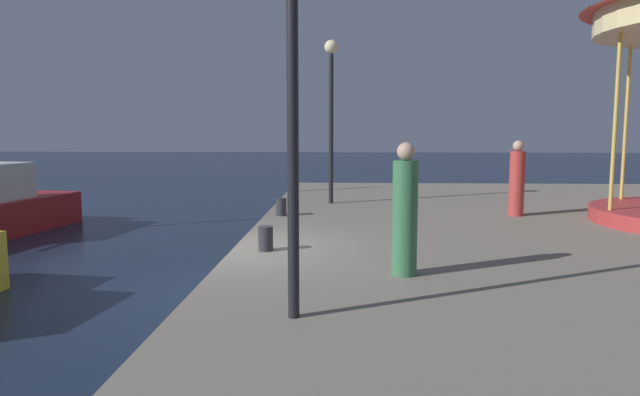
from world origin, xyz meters
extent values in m
plane|color=#162338|center=(0.00, 0.00, 0.00)|extent=(120.00, 120.00, 0.00)
cube|color=gray|center=(6.63, 0.00, 0.40)|extent=(13.27, 23.50, 0.80)
cylinder|color=gold|center=(8.44, 4.66, 2.89)|extent=(0.08, 0.08, 3.58)
cylinder|color=gold|center=(7.32, 2.73, 2.89)|extent=(0.08, 0.08, 3.58)
cylinder|color=black|center=(1.33, -3.53, 2.79)|extent=(0.12, 0.12, 3.98)
cylinder|color=black|center=(1.46, 5.88, 2.74)|extent=(0.12, 0.12, 3.89)
sphere|color=#F9E5B2|center=(1.46, 5.88, 4.87)|extent=(0.36, 0.36, 0.36)
cylinder|color=#2D2D33|center=(0.57, -0.22, 1.00)|extent=(0.24, 0.24, 0.40)
cylinder|color=#2D2D33|center=(0.39, 3.59, 1.00)|extent=(0.24, 0.24, 0.40)
cylinder|color=#B23833|center=(5.72, 3.84, 1.53)|extent=(0.34, 0.34, 1.47)
sphere|color=tan|center=(5.72, 3.84, 2.39)|extent=(0.24, 0.24, 0.24)
cylinder|color=#387247|center=(2.65, -1.69, 1.57)|extent=(0.34, 0.34, 1.55)
sphere|color=tan|center=(2.65, -1.69, 2.47)|extent=(0.24, 0.24, 0.24)
camera|label=1|loc=(1.87, -9.38, 2.76)|focal=32.47mm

